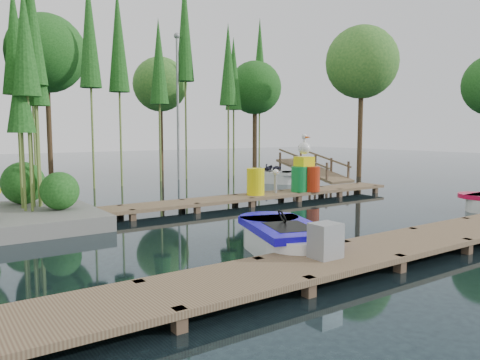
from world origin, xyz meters
TOP-DOWN VIEW (x-y plane):
  - ground_plane at (0.00, 0.00)m, footprint 90.00×90.00m
  - near_dock at (0.00, -4.50)m, footprint 18.00×1.50m
  - far_dock at (1.00, 2.50)m, footprint 15.00×1.20m
  - tree_screen at (-2.04, 10.60)m, footprint 34.42×18.53m
  - lamp_rear at (4.00, 11.00)m, footprint 0.30×0.30m
  - ramp at (9.00, 6.50)m, footprint 1.50×3.94m
  - boat_blue at (-0.86, -3.01)m, footprint 2.10×3.11m
  - boat_white_far at (7.08, 7.16)m, footprint 2.27×2.89m
  - utility_cabinet at (-1.19, -4.50)m, footprint 0.49×0.41m
  - yellow_barrel at (2.52, 2.50)m, footprint 0.60×0.60m
  - drum_cluster at (4.65, 2.35)m, footprint 1.19×1.09m
  - seagull_post at (3.39, 2.50)m, footprint 0.52×0.28m

SIDE VIEW (x-z plane):
  - ground_plane at x=0.00m, z-range 0.00..0.00m
  - far_dock at x=1.00m, z-range -0.02..0.48m
  - near_dock at x=0.00m, z-range -0.02..0.48m
  - boat_blue at x=-0.86m, z-range -0.20..0.76m
  - boat_white_far at x=7.08m, z-range -0.34..0.90m
  - ramp at x=9.00m, z-range -0.16..1.33m
  - utility_cabinet at x=-1.19m, z-range 0.30..0.90m
  - yellow_barrel at x=2.52m, z-range 0.30..1.20m
  - seagull_post at x=3.39m, z-range 0.45..1.28m
  - drum_cluster at x=4.65m, z-range -0.12..1.93m
  - lamp_rear at x=4.00m, z-range 0.64..7.89m
  - tree_screen at x=-2.04m, z-range 0.96..11.27m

